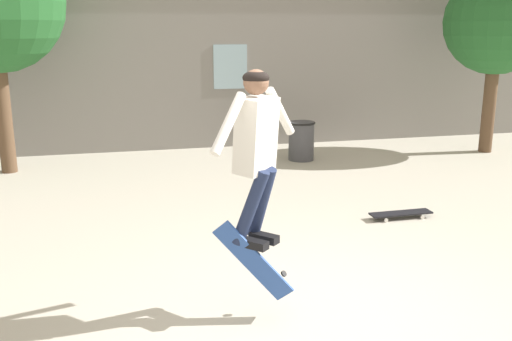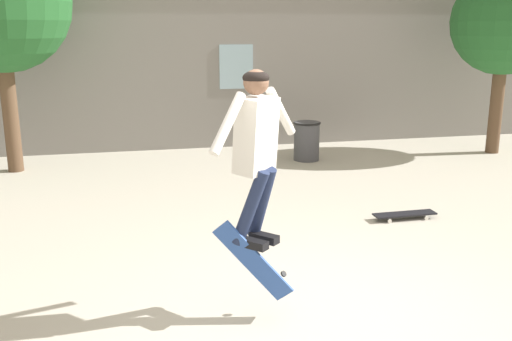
{
  "view_description": "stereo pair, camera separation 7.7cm",
  "coord_description": "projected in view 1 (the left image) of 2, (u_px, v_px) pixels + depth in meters",
  "views": [
    {
      "loc": [
        -1.53,
        -4.17,
        2.46
      ],
      "look_at": [
        -0.43,
        0.32,
        1.3
      ],
      "focal_mm": 40.0,
      "sensor_mm": 36.0,
      "label": 1
    },
    {
      "loc": [
        -1.45,
        -4.19,
        2.46
      ],
      "look_at": [
        -0.43,
        0.32,
        1.3
      ],
      "focal_mm": 40.0,
      "sensor_mm": 36.0,
      "label": 2
    }
  ],
  "objects": [
    {
      "name": "ground_plane",
      "position": [
        314.0,
        323.0,
        4.88
      ],
      "size": [
        40.0,
        40.0,
        0.0
      ],
      "primitive_type": "plane",
      "color": "beige"
    },
    {
      "name": "tree_right",
      "position": [
        497.0,
        23.0,
        11.02
      ],
      "size": [
        2.04,
        2.04,
        3.59
      ],
      "color": "brown",
      "rests_on": "ground_plane"
    },
    {
      "name": "building_backdrop",
      "position": [
        192.0,
        58.0,
        11.71
      ],
      "size": [
        16.31,
        0.52,
        4.39
      ],
      "color": "gray",
      "rests_on": "ground_plane"
    },
    {
      "name": "skateboard_resting",
      "position": [
        401.0,
        213.0,
        7.55
      ],
      "size": [
        0.85,
        0.23,
        0.08
      ],
      "rotation": [
        0.0,
        0.0,
        0.01
      ],
      "color": "black",
      "rests_on": "ground_plane"
    },
    {
      "name": "skater",
      "position": [
        256.0,
        143.0,
        4.71
      ],
      "size": [
        0.92,
        0.86,
        1.49
      ],
      "rotation": [
        0.0,
        0.0,
        -0.83
      ],
      "color": "silver"
    },
    {
      "name": "skateboard_flipping",
      "position": [
        253.0,
        261.0,
        4.88
      ],
      "size": [
        0.65,
        0.36,
        0.74
      ],
      "rotation": [
        0.0,
        0.0,
        -0.36
      ],
      "color": "#2D519E"
    },
    {
      "name": "trash_bin",
      "position": [
        301.0,
        140.0,
        10.83
      ],
      "size": [
        0.52,
        0.52,
        0.73
      ],
      "color": "#47474C",
      "rests_on": "ground_plane"
    }
  ]
}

